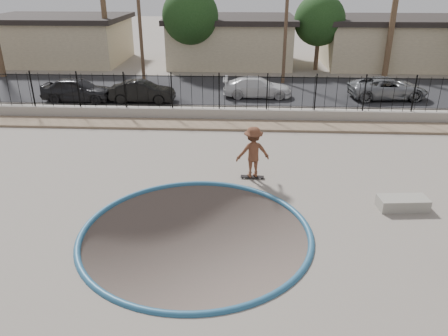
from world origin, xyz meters
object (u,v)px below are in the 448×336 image
object	(u,v)px
car_a	(78,89)
car_d	(388,88)
concrete_ledge	(403,203)
car_b	(142,92)
skater	(253,154)
car_c	(257,87)
skateboard	(252,177)

from	to	relation	value
car_a	car_d	distance (m)	18.98
concrete_ledge	car_d	size ratio (longest dim) A/B	0.34
car_b	car_d	size ratio (longest dim) A/B	0.81
concrete_ledge	car_a	size ratio (longest dim) A/B	0.38
car_b	skater	bearing A→B (deg)	-147.77
car_c	car_d	size ratio (longest dim) A/B	0.90
car_a	car_d	xyz separation A→B (m)	(18.92, 1.60, -0.06)
car_b	skateboard	bearing A→B (deg)	-147.77
car_a	car_d	size ratio (longest dim) A/B	0.90
skater	car_d	distance (m)	14.66
car_b	car_c	size ratio (longest dim) A/B	0.91
car_d	skateboard	bearing A→B (deg)	139.77
car_a	car_b	world-z (taller)	car_a
skateboard	concrete_ledge	bearing A→B (deg)	-20.68
skateboard	skater	bearing A→B (deg)	0.00
car_c	car_d	xyz separation A→B (m)	(8.04, 0.00, 0.04)
skateboard	car_b	distance (m)	12.31
car_a	car_b	bearing A→B (deg)	-87.63
car_a	car_c	distance (m)	10.99
car_c	car_d	world-z (taller)	car_d
concrete_ledge	skateboard	bearing A→B (deg)	157.00
skateboard	car_d	bearing A→B (deg)	57.27
concrete_ledge	car_a	bearing A→B (deg)	141.01
car_c	car_d	distance (m)	8.04
car_a	skater	bearing A→B (deg)	-132.37
skateboard	car_a	size ratio (longest dim) A/B	0.21
car_b	car_d	xyz separation A→B (m)	(14.97, 1.60, 0.02)
car_a	car_d	bearing A→B (deg)	-82.79
skater	concrete_ledge	xyz separation A→B (m)	(4.95, -2.10, -0.78)
skater	car_b	world-z (taller)	skater
skater	skateboard	size ratio (longest dim) A/B	2.18
car_c	car_d	bearing A→B (deg)	-90.44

